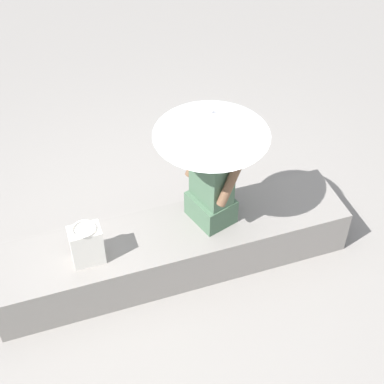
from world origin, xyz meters
name	(u,v)px	position (x,y,z in m)	size (l,w,h in m)	color
ground_plane	(174,265)	(0.00, 0.00, 0.00)	(14.00, 14.00, 0.00)	gray
stone_bench	(173,248)	(0.00, 0.00, 0.20)	(2.85, 0.60, 0.40)	gray
person_seated	(212,181)	(0.33, 0.05, 0.79)	(0.37, 0.51, 0.90)	#47664C
parasol	(212,123)	(0.32, 0.05, 1.34)	(0.84, 0.84, 1.06)	#B7B7BC
handbag_black	(87,245)	(-0.68, -0.07, 0.57)	(0.23, 0.18, 0.34)	silver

